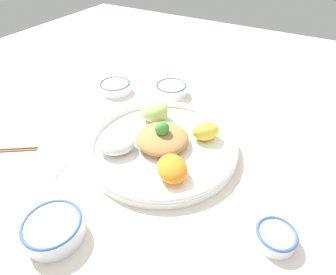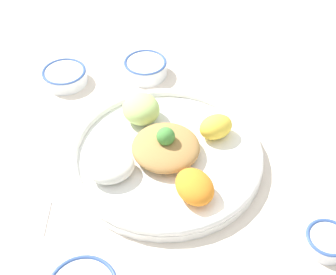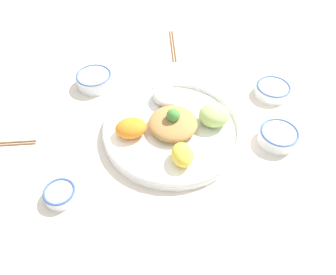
{
  "view_description": "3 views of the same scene",
  "coord_description": "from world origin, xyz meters",
  "px_view_note": "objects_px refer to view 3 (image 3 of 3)",
  "views": [
    {
      "loc": [
        -0.5,
        -0.31,
        0.52
      ],
      "look_at": [
        0.02,
        -0.02,
        0.04
      ],
      "focal_mm": 30.0,
      "sensor_mm": 36.0,
      "label": 1
    },
    {
      "loc": [
        -0.64,
        -0.18,
        0.76
      ],
      "look_at": [
        -0.0,
        -0.02,
        0.09
      ],
      "focal_mm": 50.0,
      "sensor_mm": 36.0,
      "label": 2
    },
    {
      "loc": [
        0.34,
        -0.58,
        0.74
      ],
      "look_at": [
        0.02,
        -0.05,
        0.03
      ],
      "focal_mm": 35.0,
      "sensor_mm": 36.0,
      "label": 3
    }
  ],
  "objects_px": {
    "chopsticks_pair_far": "(173,45)",
    "sauce_bowl_red": "(94,79)",
    "salad_platter": "(174,127)",
    "sauce_bowl_dark": "(273,90)",
    "serving_spoon_main": "(140,74)",
    "rice_bowl_blue": "(60,194)",
    "chopsticks_pair_near": "(0,144)",
    "rice_bowl_plain": "(278,136)"
  },
  "relations": [
    {
      "from": "salad_platter",
      "to": "sauce_bowl_red",
      "type": "height_order",
      "value": "salad_platter"
    },
    {
      "from": "serving_spoon_main",
      "to": "rice_bowl_blue",
      "type": "bearing_deg",
      "value": -92.19
    },
    {
      "from": "salad_platter",
      "to": "sauce_bowl_dark",
      "type": "distance_m",
      "value": 0.37
    },
    {
      "from": "sauce_bowl_dark",
      "to": "serving_spoon_main",
      "type": "distance_m",
      "value": 0.46
    },
    {
      "from": "chopsticks_pair_far",
      "to": "rice_bowl_blue",
      "type": "bearing_deg",
      "value": 153.15
    },
    {
      "from": "salad_platter",
      "to": "rice_bowl_blue",
      "type": "height_order",
      "value": "salad_platter"
    },
    {
      "from": "rice_bowl_blue",
      "to": "rice_bowl_plain",
      "type": "distance_m",
      "value": 0.62
    },
    {
      "from": "rice_bowl_plain",
      "to": "chopsticks_pair_far",
      "type": "relative_size",
      "value": 0.61
    },
    {
      "from": "rice_bowl_blue",
      "to": "rice_bowl_plain",
      "type": "bearing_deg",
      "value": 48.66
    },
    {
      "from": "salad_platter",
      "to": "chopsticks_pair_far",
      "type": "distance_m",
      "value": 0.45
    },
    {
      "from": "rice_bowl_plain",
      "to": "serving_spoon_main",
      "type": "bearing_deg",
      "value": 174.1
    },
    {
      "from": "rice_bowl_plain",
      "to": "chopsticks_pair_near",
      "type": "bearing_deg",
      "value": -148.19
    },
    {
      "from": "salad_platter",
      "to": "rice_bowl_blue",
      "type": "xyz_separation_m",
      "value": [
        -0.13,
        -0.34,
        -0.01
      ]
    },
    {
      "from": "rice_bowl_blue",
      "to": "chopsticks_pair_far",
      "type": "bearing_deg",
      "value": 97.69
    },
    {
      "from": "sauce_bowl_dark",
      "to": "rice_bowl_plain",
      "type": "bearing_deg",
      "value": -66.68
    },
    {
      "from": "serving_spoon_main",
      "to": "salad_platter",
      "type": "bearing_deg",
      "value": -50.48
    },
    {
      "from": "sauce_bowl_dark",
      "to": "chopsticks_pair_near",
      "type": "relative_size",
      "value": 0.63
    },
    {
      "from": "sauce_bowl_red",
      "to": "rice_bowl_blue",
      "type": "relative_size",
      "value": 1.45
    },
    {
      "from": "sauce_bowl_dark",
      "to": "chopsticks_pair_far",
      "type": "xyz_separation_m",
      "value": [
        -0.43,
        0.08,
        -0.02
      ]
    },
    {
      "from": "rice_bowl_plain",
      "to": "chopsticks_pair_far",
      "type": "xyz_separation_m",
      "value": [
        -0.51,
        0.27,
        -0.02
      ]
    },
    {
      "from": "chopsticks_pair_far",
      "to": "serving_spoon_main",
      "type": "distance_m",
      "value": 0.21
    },
    {
      "from": "rice_bowl_blue",
      "to": "chopsticks_pair_far",
      "type": "relative_size",
      "value": 0.46
    },
    {
      "from": "rice_bowl_blue",
      "to": "sauce_bowl_dark",
      "type": "height_order",
      "value": "sauce_bowl_dark"
    },
    {
      "from": "rice_bowl_plain",
      "to": "chopsticks_pair_far",
      "type": "bearing_deg",
      "value": 152.46
    },
    {
      "from": "salad_platter",
      "to": "chopsticks_pair_far",
      "type": "xyz_separation_m",
      "value": [
        -0.23,
        0.39,
        -0.02
      ]
    },
    {
      "from": "salad_platter",
      "to": "chopsticks_pair_near",
      "type": "distance_m",
      "value": 0.51
    },
    {
      "from": "sauce_bowl_dark",
      "to": "rice_bowl_plain",
      "type": "height_order",
      "value": "rice_bowl_plain"
    },
    {
      "from": "sauce_bowl_dark",
      "to": "serving_spoon_main",
      "type": "height_order",
      "value": "sauce_bowl_dark"
    },
    {
      "from": "rice_bowl_blue",
      "to": "serving_spoon_main",
      "type": "distance_m",
      "value": 0.53
    },
    {
      "from": "chopsticks_pair_far",
      "to": "sauce_bowl_red",
      "type": "bearing_deg",
      "value": 127.65
    },
    {
      "from": "sauce_bowl_red",
      "to": "salad_platter",
      "type": "bearing_deg",
      "value": -8.34
    },
    {
      "from": "sauce_bowl_red",
      "to": "rice_bowl_blue",
      "type": "distance_m",
      "value": 0.44
    },
    {
      "from": "rice_bowl_plain",
      "to": "chopsticks_pair_near",
      "type": "xyz_separation_m",
      "value": [
        -0.69,
        -0.43,
        -0.02
      ]
    },
    {
      "from": "chopsticks_pair_near",
      "to": "chopsticks_pair_far",
      "type": "distance_m",
      "value": 0.72
    },
    {
      "from": "chopsticks_pair_far",
      "to": "rice_bowl_plain",
      "type": "bearing_deg",
      "value": -152.08
    },
    {
      "from": "rice_bowl_plain",
      "to": "chopsticks_pair_near",
      "type": "relative_size",
      "value": 0.63
    },
    {
      "from": "salad_platter",
      "to": "sauce_bowl_red",
      "type": "relative_size",
      "value": 3.48
    },
    {
      "from": "salad_platter",
      "to": "sauce_bowl_red",
      "type": "bearing_deg",
      "value": 171.66
    },
    {
      "from": "sauce_bowl_red",
      "to": "sauce_bowl_dark",
      "type": "distance_m",
      "value": 0.6
    },
    {
      "from": "rice_bowl_plain",
      "to": "sauce_bowl_dark",
      "type": "bearing_deg",
      "value": 113.32
    },
    {
      "from": "salad_platter",
      "to": "serving_spoon_main",
      "type": "height_order",
      "value": "salad_platter"
    },
    {
      "from": "sauce_bowl_dark",
      "to": "chopsticks_pair_near",
      "type": "distance_m",
      "value": 0.87
    }
  ]
}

